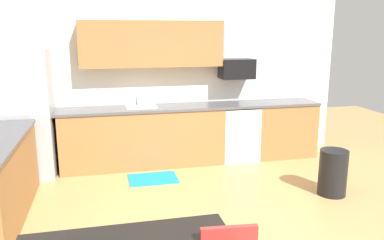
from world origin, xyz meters
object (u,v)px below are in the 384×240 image
object	(u,v)px
trash_bin	(333,172)
microwave	(237,69)
oven_range	(237,132)
refrigerator	(25,114)

from	to	relation	value
trash_bin	microwave	bearing A→B (deg)	111.49
oven_range	trash_bin	xyz separation A→B (m)	(0.71, -1.71, -0.16)
refrigerator	trash_bin	size ratio (longest dim) A/B	3.09
refrigerator	trash_bin	xyz separation A→B (m)	(3.96, -1.63, -0.63)
microwave	trash_bin	bearing A→B (deg)	-68.51
refrigerator	oven_range	world-z (taller)	refrigerator
microwave	trash_bin	xyz separation A→B (m)	(0.71, -1.81, -1.19)
oven_range	trash_bin	size ratio (longest dim) A/B	1.52
oven_range	microwave	size ratio (longest dim) A/B	1.69
trash_bin	oven_range	bearing A→B (deg)	112.63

